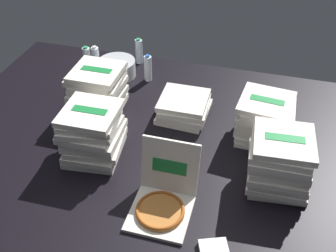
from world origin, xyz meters
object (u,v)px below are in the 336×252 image
at_px(pizza_stack_left_mid, 184,107).
at_px(water_bottle_2, 87,60).
at_px(pizza_stack_center_near, 265,119).
at_px(water_bottle_0, 96,59).
at_px(open_pizza_box, 163,199).
at_px(napkin_pile, 214,252).
at_px(water_bottle_1, 139,51).
at_px(pizza_stack_right_far, 98,90).
at_px(pizza_stack_right_near, 93,133).
at_px(pizza_stack_right_mid, 279,162).
at_px(water_bottle_3, 148,68).
at_px(ice_bucket, 117,68).

distance_m(pizza_stack_left_mid, water_bottle_2, 1.05).
height_order(pizza_stack_center_near, water_bottle_0, pizza_stack_center_near).
bearing_deg(open_pizza_box, pizza_stack_left_mid, 95.73).
bearing_deg(napkin_pile, water_bottle_1, 119.58).
height_order(pizza_stack_right_far, water_bottle_1, pizza_stack_right_far).
height_order(water_bottle_0, napkin_pile, water_bottle_0).
xyz_separation_m(pizza_stack_right_near, pizza_stack_right_mid, (1.18, 0.05, 0.00)).
xyz_separation_m(open_pizza_box, water_bottle_3, (-0.50, 1.29, 0.04)).
xyz_separation_m(open_pizza_box, water_bottle_2, (-1.05, 1.29, 0.04)).
bearing_deg(water_bottle_0, pizza_stack_right_near, -67.30).
bearing_deg(water_bottle_2, open_pizza_box, -50.80).
xyz_separation_m(ice_bucket, water_bottle_2, (-0.27, -0.00, 0.04)).
distance_m(water_bottle_1, water_bottle_3, 0.31).
bearing_deg(pizza_stack_right_far, open_pizza_box, -47.09).
bearing_deg(water_bottle_0, pizza_stack_center_near, -19.55).
distance_m(pizza_stack_right_near, pizza_stack_left_mid, 0.74).
distance_m(pizza_stack_right_mid, water_bottle_1, 1.75).
bearing_deg(ice_bucket, napkin_pile, -53.58).
bearing_deg(pizza_stack_center_near, pizza_stack_left_mid, 171.43).
distance_m(open_pizza_box, pizza_stack_center_near, 0.94).
distance_m(pizza_stack_right_near, water_bottle_0, 1.09).
xyz_separation_m(pizza_stack_right_near, pizza_stack_center_near, (1.06, 0.47, -0.02)).
distance_m(pizza_stack_right_near, pizza_stack_right_mid, 1.18).
relative_size(open_pizza_box, pizza_stack_right_far, 1.13).
height_order(open_pizza_box, pizza_stack_left_mid, open_pizza_box).
xyz_separation_m(pizza_stack_left_mid, water_bottle_1, (-0.58, 0.67, 0.03)).
height_order(ice_bucket, water_bottle_0, water_bottle_0).
relative_size(pizza_stack_right_near, water_bottle_0, 1.72).
bearing_deg(pizza_stack_right_far, pizza_stack_left_mid, 8.74).
height_order(pizza_stack_right_far, pizza_stack_right_mid, same).
xyz_separation_m(pizza_stack_center_near, water_bottle_2, (-1.55, 0.50, -0.05)).
relative_size(pizza_stack_left_mid, water_bottle_3, 1.59).
bearing_deg(water_bottle_3, ice_bucket, -179.83).
bearing_deg(pizza_stack_right_mid, ice_bucket, 146.38).
relative_size(pizza_stack_left_mid, napkin_pile, 2.49).
distance_m(open_pizza_box, pizza_stack_right_far, 1.07).
xyz_separation_m(pizza_stack_right_far, napkin_pile, (1.07, -1.01, -0.16)).
bearing_deg(napkin_pile, pizza_stack_left_mid, 111.32).
distance_m(pizza_stack_right_far, pizza_stack_right_mid, 1.40).
xyz_separation_m(ice_bucket, water_bottle_0, (-0.20, 0.02, 0.04)).
bearing_deg(pizza_stack_right_far, water_bottle_0, 115.62).
relative_size(pizza_stack_right_near, pizza_stack_center_near, 1.04).
relative_size(water_bottle_0, napkin_pile, 1.57).
height_order(open_pizza_box, water_bottle_0, open_pizza_box).
xyz_separation_m(water_bottle_0, water_bottle_2, (-0.07, -0.03, 0.00)).
bearing_deg(water_bottle_1, pizza_stack_left_mid, -49.28).
bearing_deg(water_bottle_2, water_bottle_3, 0.22).
bearing_deg(open_pizza_box, water_bottle_3, 111.17).
height_order(pizza_stack_center_near, napkin_pile, pizza_stack_center_near).
height_order(water_bottle_1, napkin_pile, water_bottle_1).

